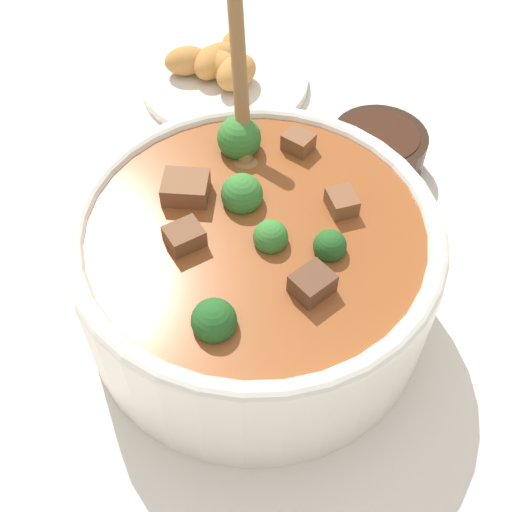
# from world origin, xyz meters

# --- Properties ---
(ground_plane) EXTENTS (4.00, 4.00, 0.00)m
(ground_plane) POSITION_xyz_m (0.00, 0.00, 0.00)
(ground_plane) COLOR silver
(stew_bowl) EXTENTS (0.28, 0.30, 0.25)m
(stew_bowl) POSITION_xyz_m (-0.00, 0.00, 0.06)
(stew_bowl) COLOR white
(stew_bowl) RESTS_ON ground_plane
(condiment_bowl) EXTENTS (0.09, 0.09, 0.04)m
(condiment_bowl) POSITION_xyz_m (0.11, 0.19, 0.02)
(condiment_bowl) COLOR black
(condiment_bowl) RESTS_ON ground_plane
(food_plate) EXTENTS (0.19, 0.19, 0.05)m
(food_plate) POSITION_xyz_m (-0.06, 0.31, 0.01)
(food_plate) COLOR silver
(food_plate) RESTS_ON ground_plane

